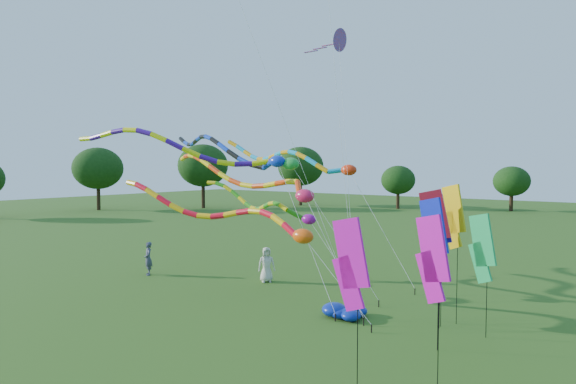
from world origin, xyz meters
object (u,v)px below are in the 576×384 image
Objects in this scene: blue_nylon_heap at (341,311)px; person_b at (148,259)px; person_c at (354,264)px; tube_kite_red at (234,216)px; tube_kite_orange at (250,178)px; person_a at (266,265)px.

blue_nylon_heap is 0.82× the size of person_b.
person_b is 11.24m from person_c.
tube_kite_orange is (-1.42, 2.70, 1.55)m from tube_kite_red.
person_a is 0.99× the size of person_b.
person_a is at bearing 51.01° from person_b.
person_c is (2.20, 6.79, -2.96)m from tube_kite_red.
person_b is at bearing 92.36° from person_c.
tube_kite_red is at bearing -166.77° from blue_nylon_heap.
tube_kite_orange reaches higher than person_a.
blue_nylon_heap is at bearing 11.34° from tube_kite_red.
tube_kite_orange is 7.75m from person_b.
person_c is at bearing -8.08° from person_a.
person_a reaches higher than blue_nylon_heap.
tube_kite_orange reaches higher than blue_nylon_heap.
person_a is (-6.05, 2.75, 0.67)m from blue_nylon_heap.
tube_kite_red is 6.05m from blue_nylon_heap.
tube_kite_red is 7.31× the size of person_c.
person_c is at bearing 64.10° from tube_kite_orange.
tube_kite_orange is at bearing 41.60° from person_b.
person_b reaches higher than person_c.
tube_kite_red is at bearing 134.74° from person_c.
tube_kite_orange is 7.78× the size of person_b.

